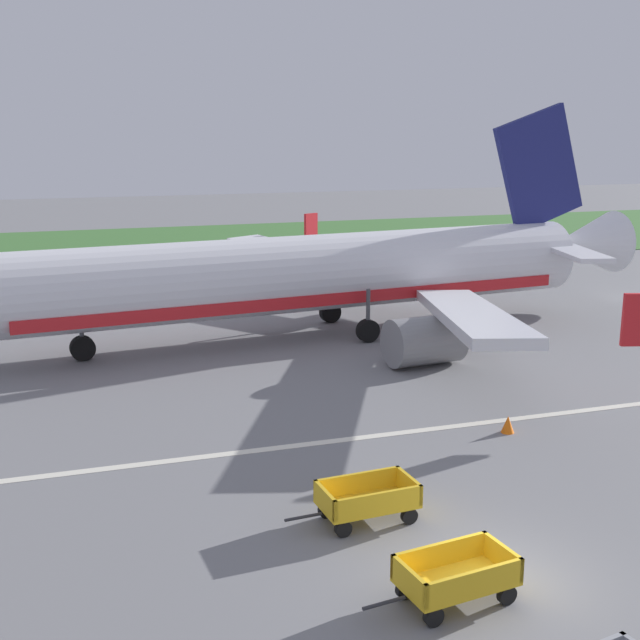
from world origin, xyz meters
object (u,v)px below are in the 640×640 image
airplane (321,274)px  baggage_cart_third_in_row (367,499)px  baggage_cart_second_in_row (456,576)px  traffic_cone_near_plane (508,424)px

airplane → baggage_cart_third_in_row: airplane is taller
baggage_cart_second_in_row → traffic_cone_near_plane: (6.34, 8.56, -0.31)m
airplane → baggage_cart_third_in_row: bearing=-104.5°
baggage_cart_second_in_row → baggage_cart_third_in_row: (-0.48, 4.09, 0.00)m
baggage_cart_third_in_row → traffic_cone_near_plane: bearing=33.2°
airplane → baggage_cart_third_in_row: size_ratio=10.48×
baggage_cart_second_in_row → traffic_cone_near_plane: 10.66m
baggage_cart_second_in_row → baggage_cart_third_in_row: same height
baggage_cart_third_in_row → traffic_cone_near_plane: size_ratio=6.11×
baggage_cart_second_in_row → airplane: bearing=79.1°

